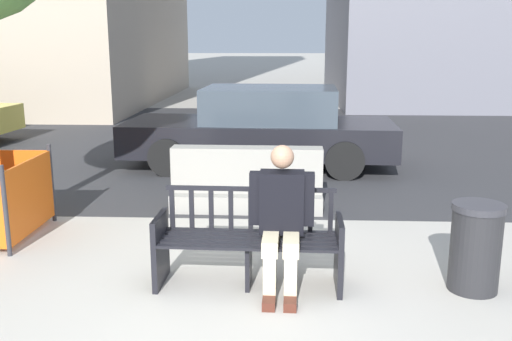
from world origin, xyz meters
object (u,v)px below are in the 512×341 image
(car_sedan_mid, at_px, (263,128))
(street_bench, at_px, (249,244))
(jersey_barrier_centre, at_px, (247,184))
(trash_bin, at_px, (475,247))
(seated_person, at_px, (281,216))

(car_sedan_mid, bearing_deg, street_bench, -89.48)
(jersey_barrier_centre, xyz_separation_m, trash_bin, (2.20, -2.48, 0.07))
(seated_person, distance_m, trash_bin, 1.76)
(seated_person, bearing_deg, street_bench, 167.66)
(seated_person, xyz_separation_m, car_sedan_mid, (-0.34, 5.16, 0.01))
(seated_person, xyz_separation_m, jersey_barrier_centre, (-0.46, 2.52, -0.35))
(seated_person, height_order, trash_bin, seated_person)
(seated_person, xyz_separation_m, trash_bin, (1.74, 0.04, -0.28))
(street_bench, xyz_separation_m, trash_bin, (2.04, -0.02, 0.01))
(street_bench, relative_size, trash_bin, 2.10)
(car_sedan_mid, height_order, trash_bin, car_sedan_mid)
(trash_bin, bearing_deg, street_bench, 179.35)
(street_bench, relative_size, jersey_barrier_centre, 0.85)
(seated_person, distance_m, jersey_barrier_centre, 2.58)
(street_bench, relative_size, car_sedan_mid, 0.36)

